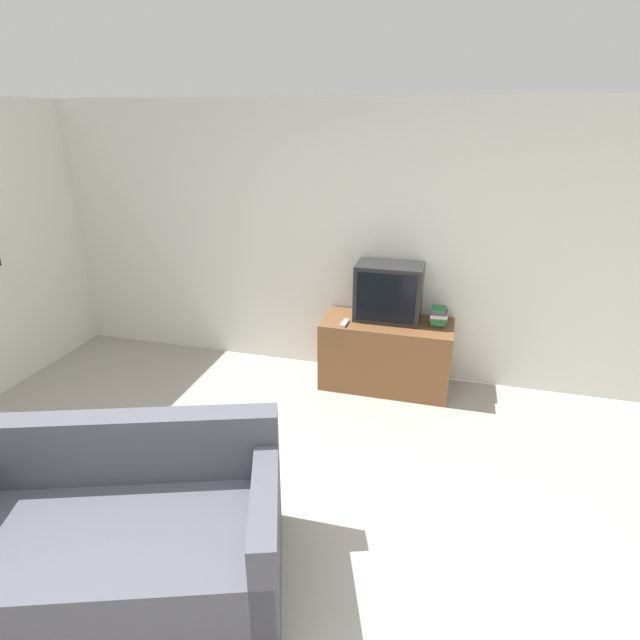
{
  "coord_description": "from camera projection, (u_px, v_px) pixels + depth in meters",
  "views": [
    {
      "loc": [
        0.99,
        -1.57,
        2.45
      ],
      "look_at": [
        -0.02,
        2.16,
        0.85
      ],
      "focal_mm": 28.0,
      "sensor_mm": 36.0,
      "label": 1
    }
  ],
  "objects": [
    {
      "name": "tv_stand",
      "position": [
        386.0,
        354.0,
        4.75
      ],
      "size": [
        1.21,
        0.54,
        0.67
      ],
      "color": "brown",
      "rests_on": "ground_plane"
    },
    {
      "name": "couch",
      "position": [
        121.0,
        538.0,
        2.74
      ],
      "size": [
        1.95,
        1.44,
        0.87
      ],
      "rotation": [
        0.0,
        0.0,
        0.33
      ],
      "color": "#474751",
      "rests_on": "ground_plane"
    },
    {
      "name": "television",
      "position": [
        389.0,
        292.0,
        4.6
      ],
      "size": [
        0.61,
        0.37,
        0.53
      ],
      "color": "black",
      "rests_on": "tv_stand"
    },
    {
      "name": "ground_plane",
      "position": [
        214.0,
        627.0,
        2.58
      ],
      "size": [
        14.0,
        14.0,
        0.0
      ],
      "primitive_type": "plane",
      "color": "#9E998E"
    },
    {
      "name": "remote_on_stand",
      "position": [
        345.0,
        323.0,
        4.57
      ],
      "size": [
        0.05,
        0.17,
        0.02
      ],
      "rotation": [
        0.0,
        0.0,
        -0.04
      ],
      "color": "#B7B7B7",
      "rests_on": "tv_stand"
    },
    {
      "name": "book_stack",
      "position": [
        439.0,
        316.0,
        4.54
      ],
      "size": [
        0.17,
        0.21,
        0.16
      ],
      "color": "#2D753D",
      "rests_on": "tv_stand"
    },
    {
      "name": "wall_back",
      "position": [
        345.0,
        244.0,
        4.78
      ],
      "size": [
        9.0,
        0.06,
        2.6
      ],
      "color": "silver",
      "rests_on": "ground_plane"
    }
  ]
}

